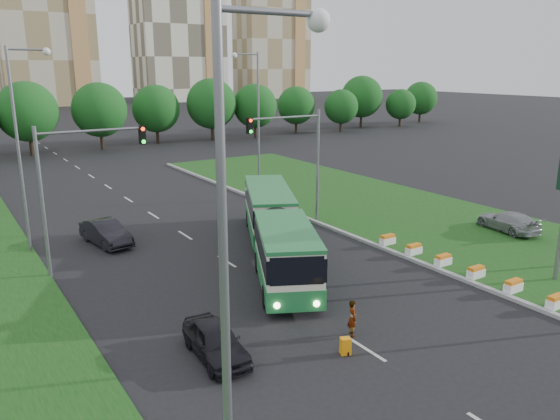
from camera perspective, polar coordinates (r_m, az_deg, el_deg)
ground at (r=28.49m, az=5.50°, el=-7.74°), size 360.00×360.00×0.00m
grass_median at (r=42.42m, az=12.66°, el=-0.34°), size 14.00×60.00×0.15m
median_kerb at (r=37.92m, az=5.23°, el=-1.81°), size 0.30×60.00×0.18m
lane_markings at (r=44.09m, az=-13.99°, el=0.04°), size 0.20×100.00×0.01m
flower_planters at (r=31.16m, az=18.21°, el=-5.55°), size 1.10×11.50×0.60m
traffic_mast_median at (r=37.62m, az=2.00°, el=6.32°), size 5.76×0.32×8.00m
traffic_mast_left at (r=30.67m, az=-20.85°, el=3.42°), size 5.76×0.32×8.00m
street_lamps at (r=33.74m, az=-8.98°, el=6.28°), size 36.00×60.00×12.00m
tree_line at (r=80.30m, az=-13.67°, el=9.81°), size 120.00×8.00×9.00m
apartment_tower_ceast at (r=174.00m, az=-23.54°, el=18.27°), size 25.00×15.00×50.00m
apartment_tower_east at (r=185.34m, az=-10.61°, el=18.44°), size 27.00×15.00×47.00m
midrise_east at (r=201.26m, az=-0.88°, el=17.37°), size 24.00×14.00×40.00m
articulated_bus at (r=31.75m, az=-1.07°, el=-1.99°), size 2.66×17.08×2.81m
car_left_near at (r=21.63m, az=-6.74°, el=-13.45°), size 1.91×4.14×1.37m
car_left_far at (r=35.99m, az=-17.73°, el=-2.27°), size 2.35×4.82×1.52m
car_median at (r=39.68m, az=22.72°, el=-1.09°), size 2.58×4.83×1.33m
pedestrian at (r=23.22m, az=7.58°, el=-11.13°), size 0.57×0.67×1.57m
shopping_trolley at (r=22.03m, az=6.86°, el=-13.94°), size 0.39×0.41×0.67m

